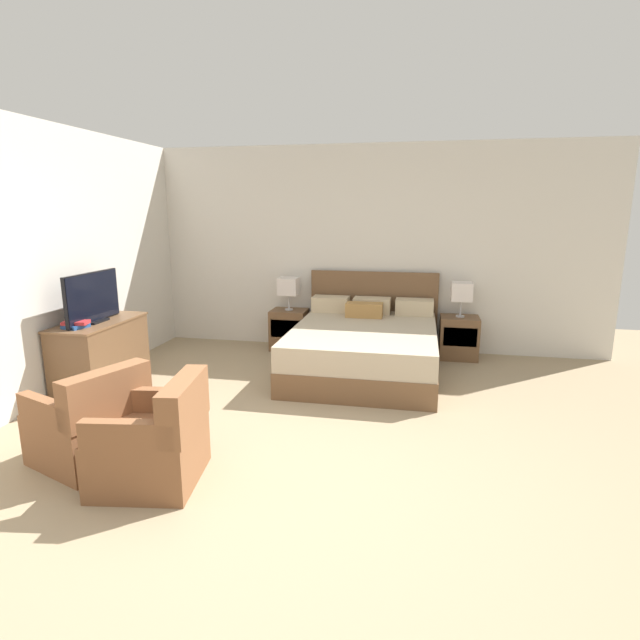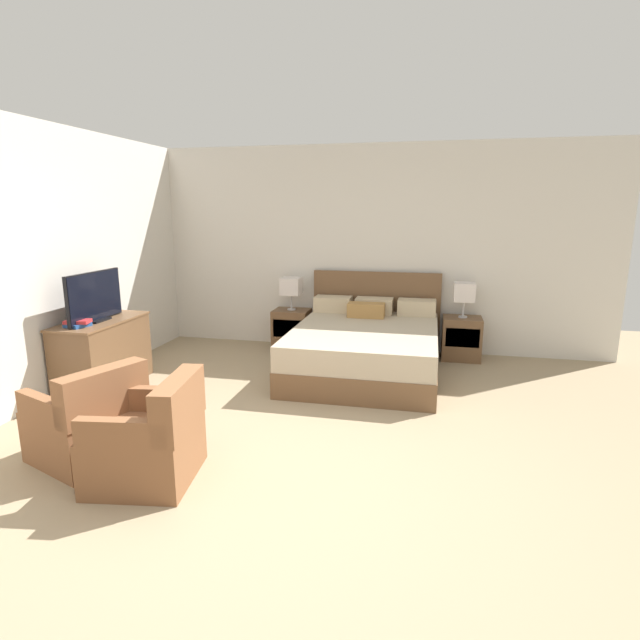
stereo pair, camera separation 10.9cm
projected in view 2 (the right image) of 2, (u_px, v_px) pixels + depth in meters
The scene contains 14 objects.
ground_plane at pixel (274, 492), 3.41m from camera, with size 11.33×11.33×0.00m, color #998466.
wall_back at pixel (358, 249), 6.74m from camera, with size 6.64×0.06×2.73m, color beige.
wall_left at pixel (67, 261), 5.22m from camera, with size 0.06×5.58×2.73m, color beige.
bed at pixel (366, 347), 5.90m from camera, with size 1.71×2.13×1.08m.
nightstand_left at pixel (292, 329), 6.89m from camera, with size 0.48×0.40×0.55m.
nightstand_right at pixel (461, 338), 6.40m from camera, with size 0.48×0.40×0.55m.
table_lamp_left at pixel (291, 286), 6.76m from camera, with size 0.26×0.26×0.45m.
table_lamp_right at pixel (464, 292), 6.28m from camera, with size 0.26×0.26×0.45m.
dresser at pixel (103, 352), 5.37m from camera, with size 0.52×1.09×0.74m.
tv at pixel (95, 297), 5.19m from camera, with size 0.18×0.83×0.52m.
book_red_cover at pixel (77, 325), 4.99m from camera, with size 0.19×0.20×0.04m, color #234C8E.
book_blue_cover at pixel (78, 321), 4.98m from camera, with size 0.23×0.15×0.03m, color #B7282D.
armchair_by_window at pixel (89, 423), 3.83m from camera, with size 0.88×0.88×0.76m.
armchair_companion at pixel (150, 442), 3.52m from camera, with size 0.78×0.78×0.76m.
Camera 2 is at (0.98, -2.93, 1.89)m, focal length 28.00 mm.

